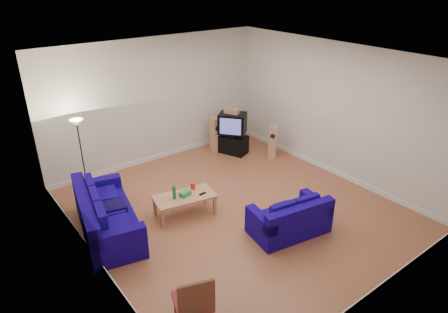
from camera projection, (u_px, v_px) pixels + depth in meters
room at (236, 143)px, 7.86m from camera, size 6.01×6.51×3.21m
sofa_three_seat at (105, 219)px, 7.64m from camera, size 1.40×2.38×0.86m
sofa_loveseat at (290, 221)px, 7.65m from camera, size 1.60×1.06×0.74m
coffee_table at (184, 198)px, 8.18m from camera, size 1.33×0.85×0.45m
bottle at (174, 193)px, 7.99m from camera, size 0.08×0.08×0.29m
tissue_box at (185, 194)px, 8.14m from camera, size 0.26×0.18×0.10m
red_canister at (193, 186)px, 8.39m from camera, size 0.14×0.14×0.14m
remote at (203, 194)px, 8.22m from camera, size 0.16×0.06×0.02m
tv_stand at (232, 144)px, 11.06m from camera, size 0.73×0.92×0.50m
av_receiver at (230, 134)px, 10.94m from camera, size 0.44×0.49×0.09m
television at (232, 123)px, 10.80m from camera, size 0.86×0.89×0.55m
centre_speaker at (232, 111)px, 10.66m from camera, size 0.31×0.43×0.14m
speaker_left at (215, 135)px, 11.05m from camera, size 0.27×0.33×0.99m
speaker_right at (273, 142)px, 10.72m from camera, size 0.33×0.33×0.90m
floor_lamp at (78, 133)px, 8.63m from camera, size 0.30×0.30×1.74m
dining_chair at (194, 302)px, 5.37m from camera, size 0.63×0.63×1.05m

